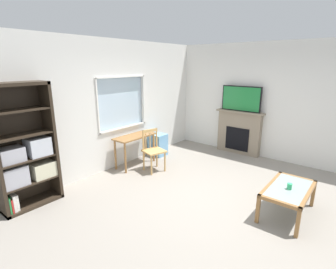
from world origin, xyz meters
name	(u,v)px	position (x,y,z in m)	size (l,w,h in m)	color
ground	(211,200)	(0.00, 0.00, -0.01)	(6.29, 5.95, 0.02)	gray
wall_back_with_window	(113,106)	(-0.02, 2.48, 1.37)	(5.29, 0.15, 2.76)	silver
wall_right	(271,102)	(2.70, 0.00, 1.38)	(0.12, 5.15, 2.76)	silver
bookshelf	(25,154)	(-2.01, 2.24, 0.88)	(0.90, 0.38, 2.00)	#2D2319
desk_under_window	(135,141)	(0.27, 2.13, 0.58)	(0.99, 0.42, 0.70)	olive
wooden_chair	(153,150)	(0.31, 1.61, 0.46)	(0.51, 0.50, 0.90)	tan
plastic_drawer_unit	(158,145)	(1.10, 2.18, 0.28)	(0.35, 0.40, 0.55)	#72ADDB
fireplace	(239,132)	(2.55, 0.66, 0.56)	(0.26, 1.21, 1.11)	gray
tv	(241,99)	(2.53, 0.66, 1.42)	(0.06, 1.00, 0.62)	black
coffee_table	(288,191)	(0.34, -1.13, 0.38)	(1.06, 0.59, 0.45)	#8C9E99
sippy_cup	(290,186)	(0.29, -1.14, 0.49)	(0.07, 0.07, 0.09)	#33B770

